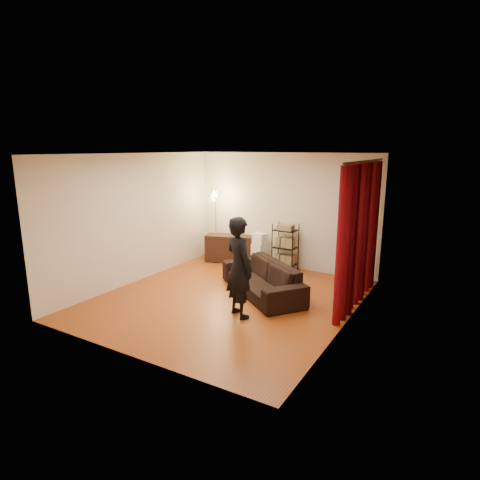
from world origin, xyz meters
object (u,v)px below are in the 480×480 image
Objects in this scene: sofa at (262,278)px; person at (239,267)px; storage_boxes at (260,250)px; floor_lamp at (216,226)px; wire_shelf at (285,248)px; media_cabinet at (229,248)px.

person reaches higher than sofa.
floor_lamp is (-1.12, -0.21, 0.49)m from storage_boxes.
sofa is 1.95× the size of wire_shelf.
wire_shelf is at bearing 5.72° from floor_lamp.
storage_boxes reaches higher than media_cabinet.
media_cabinet is at bearing -26.18° from person.
person is 0.95× the size of floor_lamp.
media_cabinet is (-1.93, 2.75, -0.52)m from person.
media_cabinet is at bearing 174.30° from sofa.
wire_shelf is at bearing -53.05° from person.
storage_boxes is (-1.08, 2.77, -0.45)m from person.
wire_shelf is 0.62× the size of floor_lamp.
person is at bearing -97.55° from wire_shelf.
sofa is 1.26m from person.
sofa is 1.26× the size of person.
wire_shelf is (-0.39, 2.74, -0.30)m from person.
wire_shelf reaches higher than media_cabinet.
media_cabinet is (-1.77, 1.62, 0.02)m from sofa.
person is 3.40m from media_cabinet.
floor_lamp reaches higher than storage_boxes.
sofa is 2.55m from floor_lamp.
sofa is at bearing -60.79° from media_cabinet.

